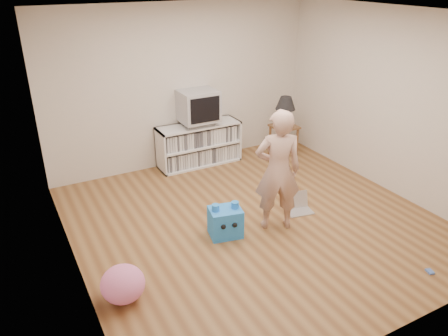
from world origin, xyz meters
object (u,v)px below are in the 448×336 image
table_lamp (286,104)px  person (278,171)px  dvd_deck (198,122)px  crt_tv (198,106)px  plush_blue (225,222)px  plush_pink (123,284)px  media_unit (199,144)px  side_table (284,133)px  laptop (298,206)px

table_lamp → person: bearing=-127.8°
dvd_deck → table_lamp: 1.53m
crt_tv → table_lamp: (1.47, -0.37, -0.08)m
plush_blue → plush_pink: size_ratio=1.02×
media_unit → plush_blue: 2.25m
media_unit → side_table: (1.47, -0.39, 0.07)m
dvd_deck → crt_tv: (0.00, -0.00, 0.29)m
dvd_deck → plush_pink: (-2.11, -2.67, -0.55)m
media_unit → plush_pink: size_ratio=3.16×
crt_tv → side_table: crt_tv is taller
table_lamp → plush_blue: table_lamp is taller
media_unit → dvd_deck: 0.39m
table_lamp → laptop: size_ratio=1.30×
side_table → plush_blue: size_ratio=1.22×
side_table → plush_blue: (-2.13, -1.76, -0.22)m
media_unit → side_table: 1.52m
laptop → plush_pink: size_ratio=0.90×
side_table → person: 2.41m
crt_tv → plush_blue: bearing=-107.2°
media_unit → person: 2.31m
crt_tv → side_table: size_ratio=1.09×
table_lamp → laptop: table_lamp is taller
media_unit → plush_pink: bearing=-128.2°
dvd_deck → laptop: bearing=-76.2°
table_lamp → person: size_ratio=0.33×
crt_tv → side_table: bearing=-14.0°
dvd_deck → plush_pink: 3.45m
table_lamp → side_table: bearing=0.0°
person → plush_blue: person is taller
person → plush_pink: 2.24m
media_unit → dvd_deck: dvd_deck is taller
person → crt_tv: bearing=-66.5°
side_table → crt_tv: bearing=166.0°
laptop → person: bearing=-149.2°
laptop → dvd_deck: bearing=114.4°
side_table → table_lamp: bearing=180.0°
side_table → plush_blue: 2.77m
dvd_deck → person: 2.25m
laptop → plush_pink: (-2.62, -0.60, 0.12)m
plush_pink → crt_tv: bearing=51.6°
dvd_deck → plush_blue: dvd_deck is taller
dvd_deck → plush_pink: size_ratio=1.02×
table_lamp → dvd_deck: bearing=165.8°
media_unit → crt_tv: bearing=-90.0°
person → laptop: (0.50, 0.19, -0.72)m
side_table → plush_pink: size_ratio=1.24×
table_lamp → plush_blue: size_ratio=1.14×
crt_tv → plush_blue: 2.38m
laptop → media_unit: bearing=114.3°
table_lamp → person: (-1.46, -1.88, -0.16)m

